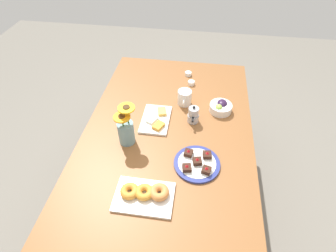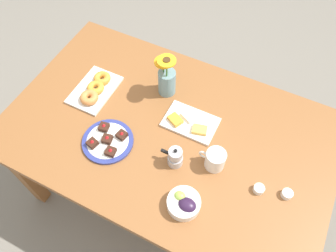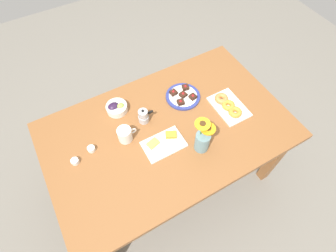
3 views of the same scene
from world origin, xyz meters
The scene contains 11 objects.
ground_plane centered at (0.00, 0.00, 0.00)m, with size 6.00×6.00×0.00m, color slate.
dining_table centered at (0.00, 0.00, 0.65)m, with size 1.60×1.00×0.74m.
coffee_mug centered at (-0.27, 0.07, 0.79)m, with size 0.13×0.09×0.10m.
grape_bowl centered at (-0.23, 0.31, 0.77)m, with size 0.14×0.14×0.07m.
cheese_platter centered at (-0.08, -0.08, 0.75)m, with size 0.26×0.17×0.03m.
croissant_platter centered at (0.45, -0.05, 0.76)m, with size 0.19×0.28×0.05m.
jam_cup_honey centered at (-0.61, 0.07, 0.76)m, with size 0.05×0.05×0.03m.
jam_cup_berry centered at (-0.49, 0.10, 0.76)m, with size 0.05×0.05×0.03m.
dessert_plate centered at (0.23, 0.19, 0.75)m, with size 0.24×0.24×0.05m.
flower_vase centered at (0.12, -0.22, 0.83)m, with size 0.12×0.11×0.25m.
moka_pot centered at (-0.11, 0.14, 0.79)m, with size 0.11×0.07×0.12m.
Camera 1 is at (1.09, 0.15, 1.86)m, focal length 28.00 mm.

